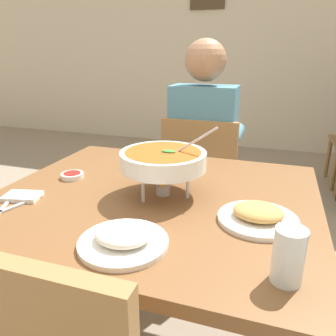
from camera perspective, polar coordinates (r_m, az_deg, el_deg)
cafe_rear_partition at (r=4.59m, az=14.63°, el=22.11°), size 10.00×0.10×3.00m
dining_table_main at (r=1.24m, az=-2.22°, el=-9.22°), size 1.13×0.99×0.76m
chair_diner_main at (r=1.98m, az=5.79°, el=-2.34°), size 0.44×0.44×0.90m
diner_main at (r=1.94m, az=6.25°, el=4.50°), size 0.40×0.45×1.31m
curry_bowl at (r=1.14m, az=-0.85°, el=1.34°), size 0.33×0.30×0.26m
rice_plate at (r=0.89m, az=-7.75°, el=-11.97°), size 0.24×0.24×0.06m
appetizer_plate at (r=1.04m, az=15.29°, el=-7.91°), size 0.24×0.24×0.06m
sauce_dish at (r=1.39m, az=-16.20°, el=-1.21°), size 0.09×0.09×0.02m
napkin_folded at (r=1.26m, az=-23.84°, el=-4.51°), size 0.13×0.10×0.02m
fork_utensil at (r=1.24m, az=-26.02°, el=-5.39°), size 0.08×0.16×0.01m
spoon_utensil at (r=1.21m, az=-24.30°, el=-5.78°), size 0.06×0.17×0.01m
drink_glass at (r=0.79m, az=20.05°, el=-14.48°), size 0.07×0.07×0.13m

